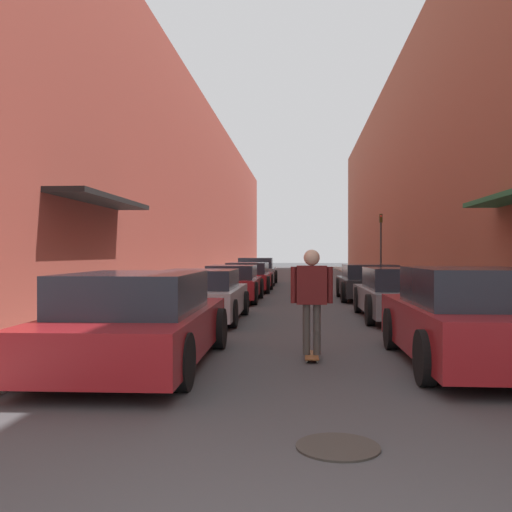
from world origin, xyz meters
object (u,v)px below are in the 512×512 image
parked_car_left_3 (248,277)px  parked_car_left_4 (256,272)px  parked_car_right_0 (468,319)px  parked_car_left_0 (138,321)px  manhole_cover (338,447)px  parked_car_right_2 (369,283)px  parked_car_left_2 (233,283)px  parked_car_right_1 (398,294)px  skateboarder (312,292)px  parked_car_left_1 (201,296)px  traffic_light (381,240)px

parked_car_left_3 → parked_car_left_4: bearing=91.1°
parked_car_left_3 → parked_car_right_0: 16.26m
parked_car_left_0 → parked_car_left_3: (0.07, 15.95, -0.04)m
parked_car_left_0 → manhole_cover: parked_car_left_0 is taller
parked_car_left_4 → parked_car_right_2: parked_car_left_4 is taller
parked_car_right_0 → parked_car_left_2: bearing=113.6°
manhole_cover → parked_car_right_1: bearing=77.7°
parked_car_right_1 → skateboarder: 5.92m
parked_car_left_1 → skateboarder: size_ratio=2.53×
parked_car_left_0 → parked_car_left_3: parked_car_left_0 is taller
parked_car_right_2 → parked_car_right_1: bearing=-89.6°
manhole_cover → traffic_light: bearing=81.5°
parked_car_right_1 → parked_car_left_3: bearing=115.3°
parked_car_left_3 → parked_car_right_1: (4.62, -9.75, 0.01)m
parked_car_left_4 → parked_car_right_0: size_ratio=1.06×
parked_car_left_1 → parked_car_left_2: (0.08, 5.59, 0.00)m
parked_car_right_0 → parked_car_left_4: bearing=102.6°
parked_car_left_1 → parked_car_left_2: bearing=89.2°
parked_car_right_2 → parked_car_left_4: bearing=116.2°
manhole_cover → parked_car_left_0: bearing=129.2°
parked_car_left_3 → parked_car_left_1: bearing=-90.7°
parked_car_left_0 → parked_car_right_2: (4.64, 12.02, -0.04)m
parked_car_right_0 → manhole_cover: parked_car_right_0 is taller
parked_car_right_1 → parked_car_right_2: bearing=90.4°
parked_car_left_0 → skateboarder: skateboarder is taller
parked_car_right_1 → parked_car_right_0: bearing=-89.9°
parked_car_left_2 → parked_car_left_3: bearing=89.3°
parked_car_left_1 → manhole_cover: size_ratio=6.03×
parked_car_right_0 → traffic_light: bearing=85.4°
parked_car_left_0 → parked_car_right_0: bearing=4.4°
parked_car_right_2 → manhole_cover: (-2.01, -15.24, -0.59)m
parked_car_right_1 → parked_car_left_0: bearing=-127.1°
parked_car_right_0 → parked_car_right_2: 11.66m
parked_car_left_4 → parked_car_right_2: size_ratio=1.13×
parked_car_right_2 → traffic_light: 10.88m
parked_car_right_2 → skateboarder: (-2.16, -11.30, 0.42)m
parked_car_left_2 → parked_car_left_0: bearing=-90.0°
parked_car_left_2 → skateboarder: bearing=-76.6°
parked_car_left_0 → parked_car_right_0: 4.71m
parked_car_right_0 → parked_car_left_3: bearing=106.5°
parked_car_left_2 → parked_car_right_2: bearing=11.4°
parked_car_left_4 → traffic_light: (6.53, 1.05, 1.66)m
parked_car_left_3 → parked_car_left_4: parked_car_left_4 is taller
manhole_cover → parked_car_left_1: bearing=107.2°
parked_car_right_0 → parked_car_right_1: 5.84m
parked_car_left_1 → traffic_light: size_ratio=1.18×
parked_car_left_0 → manhole_cover: (2.63, -3.22, -0.64)m
parked_car_left_1 → traffic_light: 18.40m
parked_car_right_0 → skateboarder: 2.27m
parked_car_left_1 → parked_car_right_0: size_ratio=0.97×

